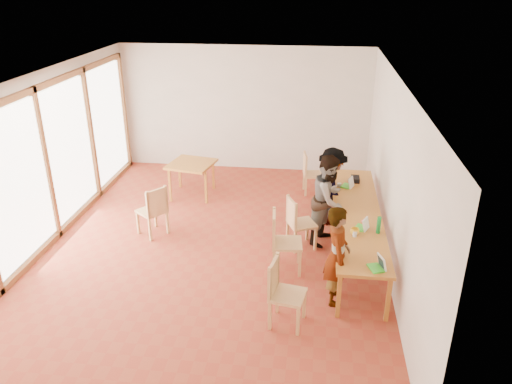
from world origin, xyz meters
TOP-DOWN VIEW (x-y plane):
  - ground at (0.00, 0.00)m, footprint 8.00×8.00m
  - wall_back at (0.00, 4.00)m, footprint 6.00×0.10m
  - wall_front at (0.00, -4.00)m, footprint 6.00×0.10m
  - wall_right at (3.00, 0.00)m, footprint 0.10×8.00m
  - window_wall at (-2.96, 0.00)m, footprint 0.10×8.00m
  - ceiling at (0.00, 0.00)m, footprint 6.00×8.00m
  - communal_table at (2.50, 0.18)m, footprint 0.80×4.00m
  - side_table at (-0.91, 2.18)m, footprint 0.90×0.90m
  - chair_near at (1.35, -1.97)m, footprint 0.53×0.53m
  - chair_mid at (1.24, -0.61)m, footprint 0.52×0.52m
  - chair_far at (1.47, 0.15)m, footprint 0.59×0.59m
  - chair_empty at (1.62, 2.60)m, footprint 0.49×0.49m
  - chair_spare at (-1.14, 0.27)m, footprint 0.64×0.64m
  - person_near at (2.12, -1.35)m, footprint 0.39×0.57m
  - person_mid at (2.01, 0.46)m, footprint 0.90×0.99m
  - person_far at (2.08, 1.20)m, footprint 0.88×1.13m
  - laptop_near at (2.68, -1.60)m, footprint 0.27×0.28m
  - laptop_mid at (2.55, -0.44)m, footprint 0.27×0.28m
  - laptop_far at (2.40, 1.27)m, footprint 0.27×0.29m
  - yellow_mug at (2.41, -0.65)m, footprint 0.17×0.17m
  - green_bottle at (2.78, -0.55)m, footprint 0.07×0.07m
  - clear_glass at (2.41, -0.71)m, footprint 0.07×0.07m
  - condiment_cup at (2.22, 1.28)m, footprint 0.08×0.08m
  - pink_phone at (2.57, -0.21)m, footprint 0.05×0.10m
  - black_pouch at (2.54, 1.57)m, footprint 0.16×0.26m

SIDE VIEW (x-z plane):
  - ground at x=0.00m, z-range 0.00..0.00m
  - chair_empty at x=1.62m, z-range 0.32..0.81m
  - chair_far at x=1.47m, z-range 0.33..0.84m
  - chair_spare at x=-1.14m, z-range 0.34..0.86m
  - chair_near at x=1.35m, z-range 0.34..0.87m
  - chair_mid at x=1.24m, z-range 0.36..0.91m
  - side_table at x=-0.91m, z-range 0.29..1.04m
  - communal_table at x=2.50m, z-range 0.33..1.08m
  - pink_phone at x=2.57m, z-range 0.75..0.76m
  - person_far at x=2.08m, z-range 0.00..1.53m
  - person_near at x=2.12m, z-range 0.00..1.54m
  - condiment_cup at x=2.22m, z-range 0.75..0.81m
  - clear_glass at x=2.41m, z-range 0.75..0.84m
  - black_pouch at x=2.54m, z-range 0.75..0.84m
  - laptop_mid at x=2.55m, z-range 0.71..0.90m
  - laptop_far at x=2.40m, z-range 0.71..0.90m
  - laptop_near at x=2.68m, z-range 0.71..0.90m
  - yellow_mug at x=2.41m, z-range 0.75..0.86m
  - person_mid at x=2.01m, z-range 0.00..1.66m
  - green_bottle at x=2.78m, z-range 0.75..1.03m
  - wall_back at x=0.00m, z-range 0.00..3.00m
  - wall_front at x=0.00m, z-range 0.00..3.00m
  - wall_right at x=3.00m, z-range 0.00..3.00m
  - window_wall at x=-2.96m, z-range 0.00..3.00m
  - ceiling at x=0.00m, z-range 3.00..3.04m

